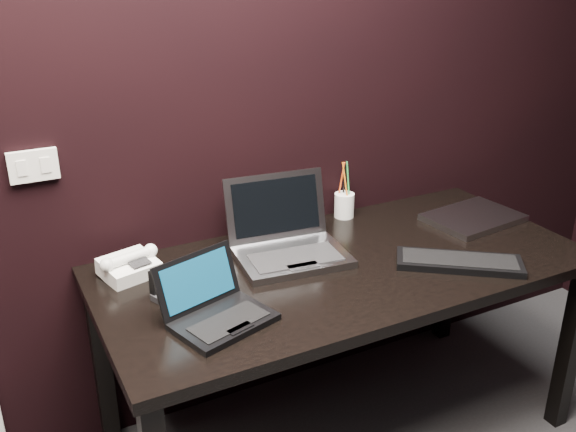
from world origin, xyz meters
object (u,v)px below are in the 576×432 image
silver_laptop (288,243)px  mobile_phone (159,288)px  ext_keyboard (459,262)px  netbook (216,309)px  desk_phone (129,266)px  pen_cup (344,204)px  closed_laptop (473,218)px  desk (344,282)px

silver_laptop → mobile_phone: bearing=-170.5°
ext_keyboard → mobile_phone: size_ratio=4.37×
netbook → desk_phone: bearing=112.0°
pen_cup → closed_laptop: bearing=-31.7°
ext_keyboard → pen_cup: size_ratio=1.83×
netbook → mobile_phone: bearing=119.3°
closed_laptop → netbook: bearing=-169.5°
netbook → silver_laptop: 0.48m
netbook → silver_laptop: (0.38, 0.28, 0.01)m
desk → netbook: size_ratio=5.04×
pen_cup → ext_keyboard: bearing=-77.2°
netbook → mobile_phone: (-0.11, 0.20, 0.00)m
closed_laptop → desk_phone: bearing=172.9°
desk → pen_cup: size_ratio=7.28×
desk_phone → pen_cup: 0.91m
silver_laptop → netbook: bearing=-143.3°
netbook → desk_phone: 0.42m
mobile_phone → closed_laptop: bearing=0.8°
silver_laptop → ext_keyboard: 0.60m
ext_keyboard → desk_phone: (-1.03, 0.45, 0.02)m
pen_cup → netbook: bearing=-146.6°
desk → desk_phone: (-0.69, 0.25, 0.12)m
desk → ext_keyboard: size_ratio=3.99×
desk → closed_laptop: bearing=6.9°
mobile_phone → desk_phone: bearing=103.2°
desk → closed_laptop: size_ratio=4.41×
desk → ext_keyboard: ext_keyboard is taller
silver_laptop → ext_keyboard: silver_laptop is taller
desk_phone → pen_cup: bearing=6.5°
desk → pen_cup: pen_cup is taller
netbook → ext_keyboard: netbook is taller
netbook → closed_laptop: 1.20m
ext_keyboard → desk: bearing=149.6°
mobile_phone → ext_keyboard: bearing=-14.8°
silver_laptop → mobile_phone: (-0.49, -0.08, -0.01)m
desk_phone → mobile_phone: mobile_phone is taller
desk_phone → netbook: bearing=-68.0°
desk → silver_laptop: silver_laptop is taller
desk → closed_laptop: 0.66m
mobile_phone → pen_cup: pen_cup is taller
netbook → pen_cup: 0.89m
silver_laptop → ext_keyboard: bearing=-35.0°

